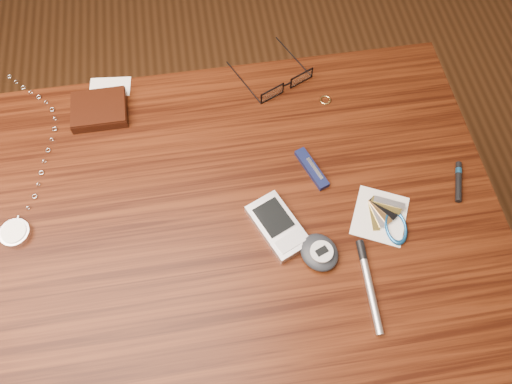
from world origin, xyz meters
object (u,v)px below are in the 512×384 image
pocket_watch (17,225)px  pda_phone (278,226)px  pedometer (319,252)px  desk (222,244)px  notepad_keys (388,220)px  silver_pen (368,279)px  eyeglasses (285,84)px  pocket_knife (312,169)px  wallet_and_card (99,109)px

pocket_watch → pda_phone: pda_phone is taller
pedometer → desk: bearing=152.2°
desk → pda_phone: bearing=-13.8°
desk → notepad_keys: size_ratio=7.79×
silver_pen → pda_phone: bearing=138.6°
pedometer → notepad_keys: 0.14m
eyeglasses → pocket_knife: bearing=-85.6°
eyeglasses → pedometer: size_ratio=1.95×
desk → notepad_keys: bearing=-8.0°
eyeglasses → silver_pen: (0.06, -0.42, -0.01)m
pda_phone → pocket_knife: pda_phone is taller
desk → pda_phone: (0.10, -0.02, 0.11)m
wallet_and_card → pedometer: size_ratio=1.53×
pocket_watch → desk: bearing=-7.6°
eyeglasses → notepad_keys: size_ratio=1.33×
silver_pen → desk: bearing=148.8°
wallet_and_card → pocket_watch: wallet_and_card is taller
notepad_keys → pedometer: bearing=-161.8°
silver_pen → pocket_knife: bearing=102.5°
pda_phone → silver_pen: bearing=-41.4°
eyeglasses → pocket_knife: size_ratio=1.87×
pda_phone → notepad_keys: 0.19m
pocket_watch → silver_pen: (0.58, -0.19, -0.00)m
pda_phone → pocket_knife: (0.08, 0.10, -0.00)m
pda_phone → pocket_knife: 0.13m
silver_pen → eyeglasses: bearing=98.7°
pedometer → notepad_keys: bearing=18.2°
desk → pocket_watch: size_ratio=2.57×
wallet_and_card → pedometer: pedometer is taller
eyeglasses → silver_pen: bearing=-81.3°
eyeglasses → desk: bearing=-121.0°
desk → pedometer: (0.16, -0.08, 0.11)m
desk → silver_pen: (0.23, -0.14, 0.11)m
desk → pedometer: 0.21m
pocket_watch → pedometer: bearing=-14.5°
pedometer → notepad_keys: pedometer is taller
wallet_and_card → notepad_keys: bearing=-32.3°
pedometer → pocket_knife: pedometer is taller
desk → pocket_knife: pocket_knife is taller
wallet_and_card → pda_phone: size_ratio=1.01×
desk → pocket_watch: (-0.35, 0.05, 0.11)m
wallet_and_card → pocket_knife: bearing=-26.6°
pda_phone → notepad_keys: pda_phone is taller
desk → pocket_knife: bearing=23.7°
pocket_watch → pda_phone: 0.45m
eyeglasses → pocket_watch: eyeglasses is taller
pocket_watch → notepad_keys: (0.64, -0.09, -0.00)m
pedometer → silver_pen: 0.09m
pda_phone → silver_pen: size_ratio=0.84×
eyeglasses → pedometer: 0.36m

